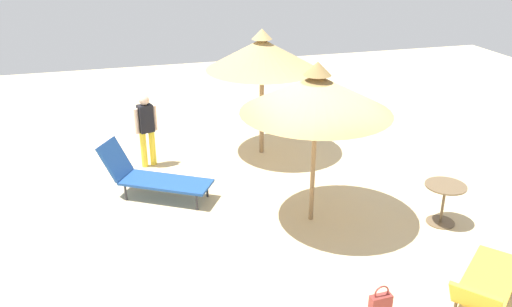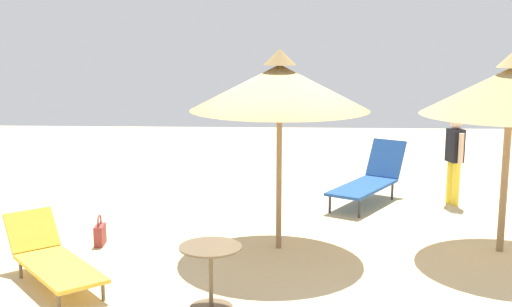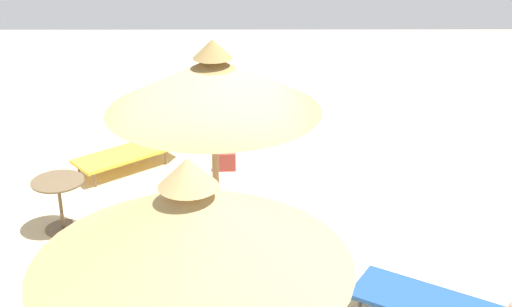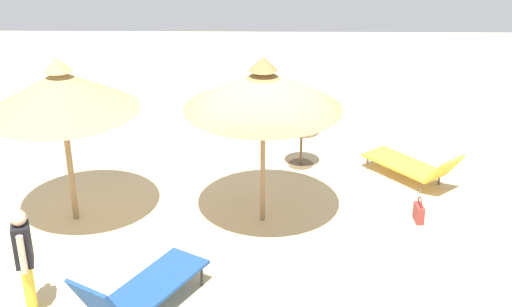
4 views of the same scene
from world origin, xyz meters
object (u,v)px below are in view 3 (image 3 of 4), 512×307
at_px(parasol_umbrella_near_left, 213,84).
at_px(lounge_chair_back, 135,148).
at_px(parasol_umbrella_near_right, 190,226).
at_px(lounge_chair_far_left, 463,306).
at_px(side_table_round, 59,196).
at_px(handbag, 226,161).

height_order(parasol_umbrella_near_left, lounge_chair_back, parasol_umbrella_near_left).
bearing_deg(parasol_umbrella_near_right, lounge_chair_far_left, -59.86).
distance_m(lounge_chair_far_left, side_table_round, 5.32).
bearing_deg(side_table_round, parasol_umbrella_near_left, -108.89).
distance_m(lounge_chair_far_left, lounge_chair_back, 6.01).
height_order(lounge_chair_far_left, side_table_round, lounge_chair_far_left).
xyz_separation_m(parasol_umbrella_near_right, parasol_umbrella_near_left, (3.14, 0.00, 0.04)).
distance_m(lounge_chair_back, handbag, 1.50).
bearing_deg(lounge_chair_far_left, handbag, 31.73).
bearing_deg(lounge_chair_back, parasol_umbrella_near_left, -152.15).
relative_size(parasol_umbrella_near_right, handbag, 6.14).
distance_m(parasol_umbrella_near_right, lounge_chair_back, 6.40).
xyz_separation_m(parasol_umbrella_near_left, handbag, (2.60, -0.01, -2.15)).
bearing_deg(parasol_umbrella_near_left, lounge_chair_far_left, -121.66).
height_order(parasol_umbrella_near_right, lounge_chair_back, parasol_umbrella_near_right).
distance_m(handbag, side_table_round, 2.88).
distance_m(parasol_umbrella_near_left, lounge_chair_back, 3.72).
distance_m(parasol_umbrella_near_right, lounge_chair_far_left, 3.54).
bearing_deg(side_table_round, parasol_umbrella_near_right, -151.03).
relative_size(lounge_chair_far_left, side_table_round, 2.89).
height_order(parasol_umbrella_near_left, handbag, parasol_umbrella_near_left).
bearing_deg(handbag, side_table_round, 130.88).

